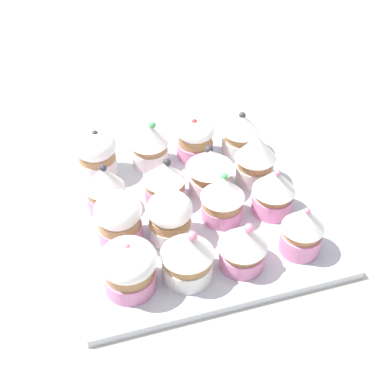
{
  "coord_description": "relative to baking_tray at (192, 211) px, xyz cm",
  "views": [
    {
      "loc": [
        -50.22,
        15.03,
        50.63
      ],
      "look_at": [
        0.0,
        0.0,
        4.2
      ],
      "focal_mm": 48.68,
      "sensor_mm": 36.0,
      "label": 1
    }
  ],
  "objects": [
    {
      "name": "cupcake_12",
      "position": [
        -10.84,
        10.84,
        4.07
      ],
      "size": [
        6.75,
        6.75,
        6.96
      ],
      "color": "pink",
      "rests_on": "baking_tray"
    },
    {
      "name": "cupcake_3",
      "position": [
        10.32,
        -10.96,
        3.98
      ],
      "size": [
        5.88,
        5.88,
        7.06
      ],
      "color": "white",
      "rests_on": "baking_tray"
    },
    {
      "name": "cupcake_10",
      "position": [
        2.73,
        3.09,
        3.89
      ],
      "size": [
        5.71,
        5.71,
        6.88
      ],
      "color": "pink",
      "rests_on": "baking_tray"
    },
    {
      "name": "cupcake_0",
      "position": [
        -11.17,
        -10.85,
        4.22
      ],
      "size": [
        5.33,
        5.33,
        7.39
      ],
      "color": "pink",
      "rests_on": "baking_tray"
    },
    {
      "name": "cupcake_14",
      "position": [
        3.49,
        11.16,
        4.16
      ],
      "size": [
        5.37,
        5.37,
        7.39
      ],
      "color": "pink",
      "rests_on": "baking_tray"
    },
    {
      "name": "cupcake_1",
      "position": [
        -3.45,
        -10.37,
        4.19
      ],
      "size": [
        5.82,
        5.82,
        7.27
      ],
      "color": "pink",
      "rests_on": "baking_tray"
    },
    {
      "name": "baking_tray",
      "position": [
        0.0,
        0.0,
        0.0
      ],
      "size": [
        33.98,
        33.98,
        1.2
      ],
      "color": "silver",
      "rests_on": "ground_plane"
    },
    {
      "name": "cupcake_6",
      "position": [
        3.26,
        -3.59,
        4.22
      ],
      "size": [
        6.76,
        6.76,
        7.22
      ],
      "color": "white",
      "rests_on": "baking_tray"
    },
    {
      "name": "cupcake_11",
      "position": [
        11.52,
        3.19,
        4.33
      ],
      "size": [
        5.69,
        5.69,
        7.65
      ],
      "color": "white",
      "rests_on": "baking_tray"
    },
    {
      "name": "ground_plane",
      "position": [
        0.0,
        0.0,
        -2.1
      ],
      "size": [
        180.0,
        180.0,
        3.0
      ],
      "primitive_type": "cube",
      "color": "beige"
    },
    {
      "name": "cupcake_5",
      "position": [
        -2.77,
        -3.36,
        4.13
      ],
      "size": [
        5.92,
        5.92,
        7.16
      ],
      "color": "pink",
      "rests_on": "baking_tray"
    },
    {
      "name": "cupcake_15",
      "position": [
        11.42,
        11.09,
        4.2
      ],
      "size": [
        6.08,
        6.08,
        7.25
      ],
      "color": "white",
      "rests_on": "baking_tray"
    },
    {
      "name": "cupcake_13",
      "position": [
        -2.84,
        10.47,
        4.23
      ],
      "size": [
        6.05,
        6.05,
        7.11
      ],
      "color": "pink",
      "rests_on": "baking_tray"
    },
    {
      "name": "cupcake_7",
      "position": [
        11.37,
        -3.88,
        3.98
      ],
      "size": [
        5.99,
        5.99,
        6.78
      ],
      "color": "pink",
      "rests_on": "baking_tray"
    },
    {
      "name": "cupcake_8",
      "position": [
        -11.21,
        3.92,
        4.41
      ],
      "size": [
        6.41,
        6.41,
        7.8
      ],
      "color": "white",
      "rests_on": "baking_tray"
    },
    {
      "name": "cupcake_9",
      "position": [
        -4.18,
        4.17,
        4.06
      ],
      "size": [
        5.79,
        5.79,
        6.87
      ],
      "color": "white",
      "rests_on": "baking_tray"
    },
    {
      "name": "cupcake_4",
      "position": [
        -11.36,
        -2.97,
        4.05
      ],
      "size": [
        6.0,
        6.0,
        7.02
      ],
      "color": "pink",
      "rests_on": "baking_tray"
    },
    {
      "name": "cupcake_2",
      "position": [
        3.17,
        -10.38,
        4.74
      ],
      "size": [
        5.83,
        5.83,
        7.93
      ],
      "color": "white",
      "rests_on": "baking_tray"
    }
  ]
}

